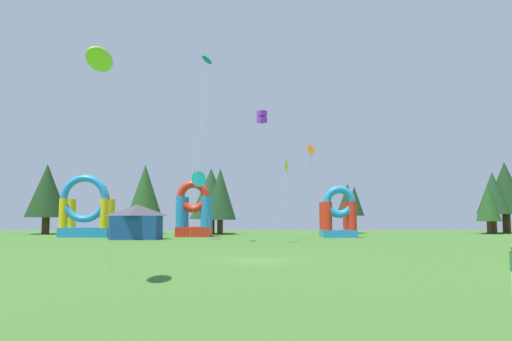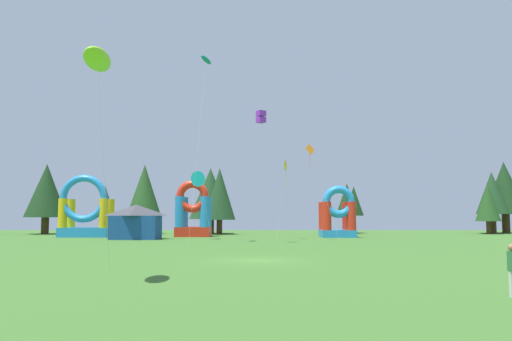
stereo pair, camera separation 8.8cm
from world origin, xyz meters
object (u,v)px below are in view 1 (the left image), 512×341
at_px(kite_cyan_delta, 200,179).
at_px(festival_tent, 135,222).
at_px(kite_yellow_diamond, 286,167).
at_px(kite_orange_diamond, 308,151).
at_px(kite_purple_box, 260,117).
at_px(kite_lime_parafoil, 98,60).
at_px(inflatable_yellow_castle, 192,215).
at_px(inflatable_orange_dome, 336,217).
at_px(inflatable_blue_arch, 84,214).
at_px(kite_teal_parafoil, 205,60).

bearing_deg(kite_cyan_delta, festival_tent, 176.15).
xyz_separation_m(kite_yellow_diamond, festival_tent, (-16.63, -0.10, -6.12)).
relative_size(kite_orange_diamond, kite_yellow_diamond, 1.17).
bearing_deg(kite_cyan_delta, kite_purple_box, -49.51).
bearing_deg(festival_tent, kite_lime_parafoil, -79.23).
xyz_separation_m(inflatable_yellow_castle, festival_tent, (-5.47, -6.76, -0.73)).
bearing_deg(inflatable_orange_dome, inflatable_blue_arch, 179.12).
height_order(kite_yellow_diamond, festival_tent, kite_yellow_diamond).
distance_m(kite_orange_diamond, inflatable_orange_dome, 10.30).
bearing_deg(festival_tent, inflatable_yellow_castle, 51.03).
distance_m(kite_lime_parafoil, inflatable_yellow_castle, 43.53).
relative_size(kite_lime_parafoil, inflatable_yellow_castle, 1.34).
height_order(inflatable_yellow_castle, festival_tent, inflatable_yellow_castle).
relative_size(kite_cyan_delta, inflatable_yellow_castle, 1.10).
relative_size(inflatable_blue_arch, inflatable_orange_dome, 1.22).
bearing_deg(inflatable_orange_dome, inflatable_yellow_castle, 173.18).
bearing_deg(kite_orange_diamond, inflatable_orange_dome, 57.89).
distance_m(inflatable_yellow_castle, festival_tent, 8.73).
distance_m(inflatable_yellow_castle, inflatable_orange_dome, 17.57).
height_order(kite_purple_box, festival_tent, kite_purple_box).
bearing_deg(inflatable_yellow_castle, kite_lime_parafoil, -88.09).
xyz_separation_m(kite_purple_box, festival_tent, (-13.67, 8.13, -10.09)).
height_order(kite_purple_box, kite_orange_diamond, kite_purple_box).
bearing_deg(kite_lime_parafoil, kite_orange_diamond, 70.83).
height_order(inflatable_blue_arch, festival_tent, inflatable_blue_arch).
bearing_deg(festival_tent, inflatable_orange_dome, 11.53).
distance_m(kite_purple_box, festival_tent, 18.84).
relative_size(kite_cyan_delta, inflatable_orange_dome, 1.24).
xyz_separation_m(kite_orange_diamond, kite_yellow_diamond, (-2.34, 1.70, -1.50)).
height_order(kite_teal_parafoil, inflatable_orange_dome, kite_teal_parafoil).
relative_size(kite_teal_parafoil, kite_lime_parafoil, 2.00).
height_order(kite_orange_diamond, inflatable_blue_arch, kite_orange_diamond).
bearing_deg(kite_purple_box, kite_yellow_diamond, 70.25).
relative_size(kite_teal_parafoil, kite_orange_diamond, 1.82).
height_order(kite_teal_parafoil, kite_lime_parafoil, kite_teal_parafoil).
bearing_deg(kite_purple_box, festival_tent, 149.27).
distance_m(kite_lime_parafoil, kite_yellow_diamond, 37.69).
relative_size(kite_orange_diamond, festival_tent, 2.01).
xyz_separation_m(inflatable_yellow_castle, inflatable_blue_arch, (-12.79, -1.62, 0.08)).
xyz_separation_m(kite_yellow_diamond, inflatable_blue_arch, (-23.94, 5.04, -5.31)).
xyz_separation_m(kite_orange_diamond, inflatable_yellow_castle, (-13.50, 8.36, -6.88)).
relative_size(kite_lime_parafoil, inflatable_blue_arch, 1.24).
bearing_deg(inflatable_orange_dome, kite_teal_parafoil, -141.06).
bearing_deg(kite_lime_parafoil, kite_teal_parafoil, 87.32).
bearing_deg(kite_teal_parafoil, kite_cyan_delta, 99.59).
bearing_deg(inflatable_yellow_castle, inflatable_blue_arch, -172.76).
relative_size(kite_teal_parafoil, inflatable_yellow_castle, 2.67).
bearing_deg(inflatable_orange_dome, kite_purple_box, -125.80).
distance_m(kite_teal_parafoil, festival_tent, 19.34).
height_order(kite_purple_box, kite_cyan_delta, kite_purple_box).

